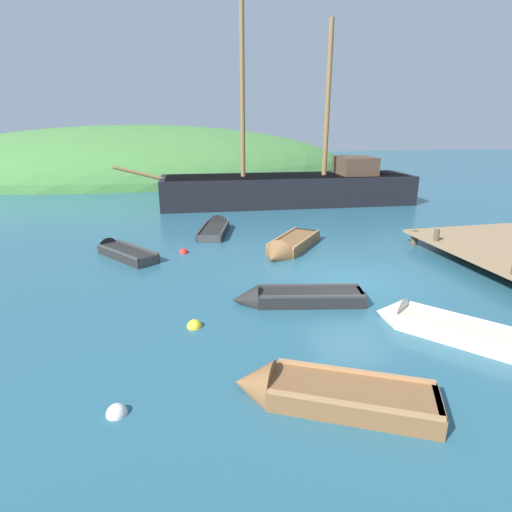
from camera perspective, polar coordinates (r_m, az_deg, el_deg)
name	(u,v)px	position (r m, az deg, el deg)	size (l,w,h in m)	color
ground_plane	(354,281)	(13.74, 13.63, -3.47)	(120.00, 120.00, 0.00)	#285B70
shore_hill	(140,172)	(45.21, -16.02, 11.20)	(45.23, 26.69, 9.56)	#477F3D
sailing_ship	(290,193)	(26.36, 4.77, 8.75)	(18.53, 4.76, 12.48)	black
rowboat_center	(322,395)	(8.07, 9.19, -18.70)	(3.81, 2.64, 1.04)	brown
rowboat_outer_left	(289,247)	(16.55, 4.63, 1.22)	(3.37, 3.76, 1.12)	brown
rowboat_near_dock	(293,299)	(11.80, 5.15, -6.05)	(3.87, 1.61, 0.87)	black
rowboat_portside	(121,253)	(16.79, -18.48, 0.45)	(2.81, 3.39, 0.89)	black
rowboat_far	(216,229)	(19.62, -5.67, 3.76)	(2.01, 3.60, 1.06)	black
rowboat_outer_right	(433,327)	(11.21, 23.62, -9.06)	(2.99, 3.30, 1.04)	beige
buoy_yellow	(194,327)	(10.64, -8.63, -9.79)	(0.39, 0.39, 0.39)	yellow
buoy_white	(117,414)	(8.18, -18.94, -20.22)	(0.38, 0.38, 0.38)	white
buoy_red	(184,253)	(16.51, -10.12, 0.44)	(0.37, 0.37, 0.37)	red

